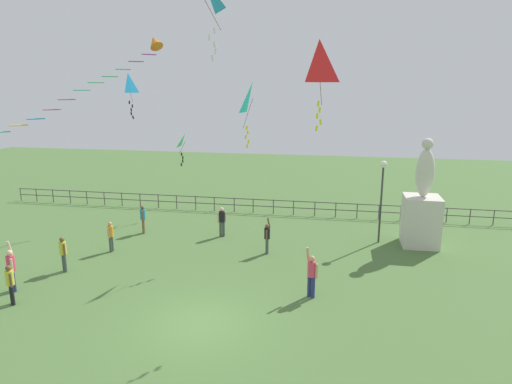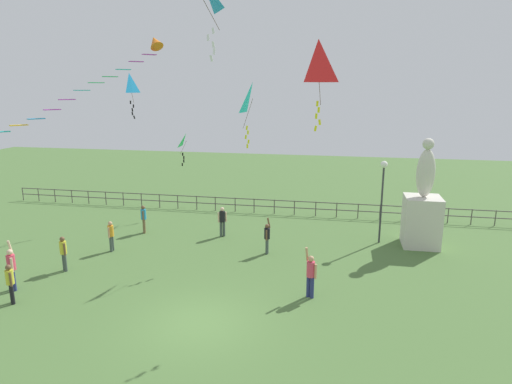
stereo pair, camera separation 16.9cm
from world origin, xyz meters
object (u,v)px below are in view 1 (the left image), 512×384
at_px(kite_1, 319,65).
at_px(kite_2, 129,85).
at_px(statue_monument, 421,212).
at_px(person_7, 11,267).
at_px(person_1, 143,218).
at_px(person_3, 267,236).
at_px(kite_0, 185,142).
at_px(streamer_kite, 136,54).
at_px(person_5, 63,252).
at_px(person_2, 222,220).
at_px(lamppost, 382,184).
at_px(person_6, 111,235).
at_px(person_0, 10,282).
at_px(kite_3, 252,100).
at_px(person_4, 312,273).

bearing_deg(kite_1, kite_2, 143.64).
bearing_deg(statue_monument, person_7, -153.11).
relative_size(person_1, person_3, 0.89).
distance_m(kite_0, streamer_kite, 8.72).
xyz_separation_m(person_5, kite_1, (10.95, -0.00, 7.87)).
distance_m(person_2, person_3, 3.53).
xyz_separation_m(lamppost, person_7, (-14.93, -8.64, -2.15)).
xyz_separation_m(statue_monument, person_6, (-15.28, -3.83, -0.89)).
relative_size(person_5, person_6, 1.04).
xyz_separation_m(lamppost, person_1, (-12.89, -0.90, -2.27)).
distance_m(person_5, kite_0, 10.86).
bearing_deg(person_0, kite_3, 43.43).
height_order(person_0, kite_3, kite_3).
bearing_deg(person_4, person_1, 148.11).
xyz_separation_m(person_2, person_5, (-5.67, -5.90, -0.03)).
xyz_separation_m(person_0, person_3, (8.63, 6.93, -0.00)).
distance_m(statue_monument, person_7, 19.03).
bearing_deg(person_3, lamppost, 25.99).
height_order(person_7, kite_2, kite_2).
height_order(kite_0, kite_1, kite_1).
distance_m(person_7, kite_0, 12.98).
relative_size(person_3, person_4, 0.89).
bearing_deg(person_2, streamer_kite, -131.99).
distance_m(person_5, person_6, 2.77).
bearing_deg(person_0, person_4, 13.56).
distance_m(lamppost, kite_0, 12.37).
height_order(person_0, kite_1, kite_1).
relative_size(lamppost, kite_2, 1.63).
distance_m(statue_monument, person_6, 15.78).
bearing_deg(person_2, person_7, -129.13).
bearing_deg(person_5, person_3, 24.07).
xyz_separation_m(person_1, person_6, (-0.36, -2.97, -0.02)).
height_order(statue_monument, person_6, statue_monument).
relative_size(person_2, person_6, 1.07).
distance_m(person_3, kite_2, 12.53).
bearing_deg(person_7, person_1, 75.23).
relative_size(person_2, kite_1, 0.52).
bearing_deg(person_5, person_1, 78.06).
xyz_separation_m(statue_monument, person_0, (-16.21, -9.60, -0.88)).
distance_m(person_0, person_1, 8.83).
distance_m(person_4, person_5, 10.96).
height_order(person_6, kite_1, kite_1).
bearing_deg(lamppost, person_7, -149.95).
bearing_deg(person_0, person_3, 38.79).
xyz_separation_m(lamppost, person_5, (-14.08, -6.52, -2.26)).
height_order(lamppost, person_5, lamppost).
relative_size(kite_0, kite_2, 0.76).
bearing_deg(statue_monument, person_0, -149.36).
relative_size(person_3, kite_3, 0.58).
bearing_deg(person_5, person_0, -91.92).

